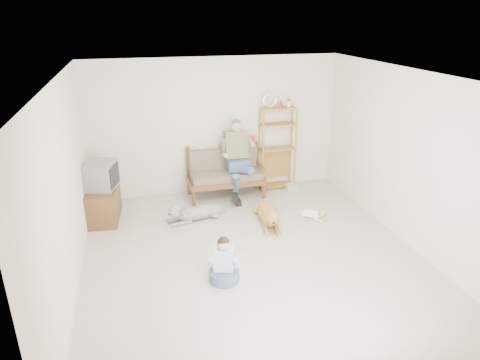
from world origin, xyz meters
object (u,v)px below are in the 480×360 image
object	(u,v)px
tv_stand	(103,204)
golden_retriever	(268,214)
loveseat	(225,172)
etagere	(277,147)

from	to	relation	value
tv_stand	golden_retriever	xyz separation A→B (m)	(2.80, -0.87, -0.14)
loveseat	tv_stand	bearing A→B (deg)	-167.22
loveseat	etagere	bearing A→B (deg)	7.09
etagere	tv_stand	world-z (taller)	etagere
loveseat	golden_retriever	distance (m)	1.51
golden_retriever	etagere	bearing A→B (deg)	74.74
loveseat	etagere	xyz separation A→B (m)	(1.13, 0.15, 0.39)
tv_stand	golden_retriever	distance (m)	2.93
tv_stand	golden_retriever	size ratio (longest dim) A/B	0.71
etagere	loveseat	bearing A→B (deg)	-172.65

